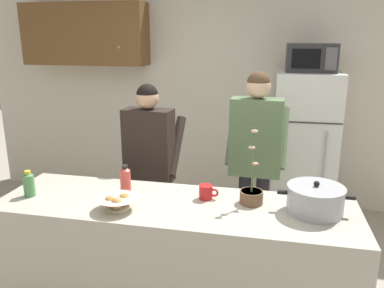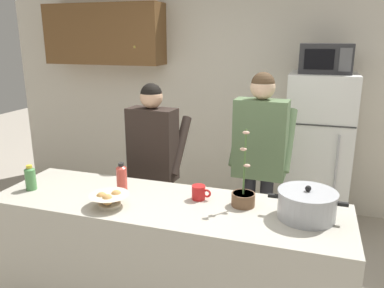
{
  "view_description": "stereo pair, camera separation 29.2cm",
  "coord_description": "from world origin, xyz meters",
  "px_view_note": "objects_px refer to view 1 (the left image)",
  "views": [
    {
      "loc": [
        0.59,
        -2.21,
        1.96
      ],
      "look_at": [
        0.0,
        0.55,
        1.17
      ],
      "focal_mm": 35.74,
      "sensor_mm": 36.0,
      "label": 1
    },
    {
      "loc": [
        0.87,
        -2.13,
        1.96
      ],
      "look_at": [
        0.0,
        0.55,
        1.17
      ],
      "focal_mm": 35.74,
      "sensor_mm": 36.0,
      "label": 2
    }
  ],
  "objects_px": {
    "refrigerator": "(303,149)",
    "microwave": "(311,58)",
    "bottle_mid_counter": "(29,184)",
    "person_by_sink": "(256,147)",
    "cooking_pot": "(315,199)",
    "bread_bowl": "(118,202)",
    "person_near_pot": "(150,156)",
    "bottle_near_edge": "(125,179)",
    "potted_orchid": "(251,194)",
    "coffee_mug": "(206,192)"
  },
  "relations": [
    {
      "from": "microwave",
      "to": "cooking_pot",
      "type": "xyz_separation_m",
      "value": [
        -0.06,
        -1.77,
        -0.76
      ]
    },
    {
      "from": "person_by_sink",
      "to": "person_near_pot",
      "type": "bearing_deg",
      "value": -166.7
    },
    {
      "from": "microwave",
      "to": "person_by_sink",
      "type": "xyz_separation_m",
      "value": [
        -0.47,
        -0.89,
        -0.7
      ]
    },
    {
      "from": "refrigerator",
      "to": "coffee_mug",
      "type": "relative_size",
      "value": 12.4
    },
    {
      "from": "person_by_sink",
      "to": "cooking_pot",
      "type": "xyz_separation_m",
      "value": [
        0.41,
        -0.89,
        -0.06
      ]
    },
    {
      "from": "cooking_pot",
      "to": "bread_bowl",
      "type": "bearing_deg",
      "value": -169.62
    },
    {
      "from": "bottle_near_edge",
      "to": "coffee_mug",
      "type": "bearing_deg",
      "value": 1.29
    },
    {
      "from": "cooking_pot",
      "to": "potted_orchid",
      "type": "distance_m",
      "value": 0.39
    },
    {
      "from": "coffee_mug",
      "to": "potted_orchid",
      "type": "relative_size",
      "value": 0.26
    },
    {
      "from": "microwave",
      "to": "cooking_pot",
      "type": "height_order",
      "value": "microwave"
    },
    {
      "from": "coffee_mug",
      "to": "bottle_mid_counter",
      "type": "distance_m",
      "value": 1.2
    },
    {
      "from": "bottle_mid_counter",
      "to": "potted_orchid",
      "type": "height_order",
      "value": "potted_orchid"
    },
    {
      "from": "potted_orchid",
      "to": "bottle_mid_counter",
      "type": "bearing_deg",
      "value": -172.55
    },
    {
      "from": "person_by_sink",
      "to": "potted_orchid",
      "type": "height_order",
      "value": "person_by_sink"
    },
    {
      "from": "bread_bowl",
      "to": "bottle_mid_counter",
      "type": "distance_m",
      "value": 0.67
    },
    {
      "from": "cooking_pot",
      "to": "bottle_mid_counter",
      "type": "distance_m",
      "value": 1.87
    },
    {
      "from": "bread_bowl",
      "to": "person_near_pot",
      "type": "bearing_deg",
      "value": 95.37
    },
    {
      "from": "cooking_pot",
      "to": "microwave",
      "type": "bearing_deg",
      "value": 88.04
    },
    {
      "from": "cooking_pot",
      "to": "bottle_mid_counter",
      "type": "bearing_deg",
      "value": -175.75
    },
    {
      "from": "bread_bowl",
      "to": "bottle_near_edge",
      "type": "xyz_separation_m",
      "value": [
        -0.05,
        0.27,
        0.05
      ]
    },
    {
      "from": "coffee_mug",
      "to": "refrigerator",
      "type": "bearing_deg",
      "value": 66.68
    },
    {
      "from": "person_by_sink",
      "to": "coffee_mug",
      "type": "bearing_deg",
      "value": -108.79
    },
    {
      "from": "person_near_pot",
      "to": "cooking_pot",
      "type": "distance_m",
      "value": 1.45
    },
    {
      "from": "refrigerator",
      "to": "bottle_near_edge",
      "type": "relative_size",
      "value": 8.13
    },
    {
      "from": "refrigerator",
      "to": "potted_orchid",
      "type": "xyz_separation_m",
      "value": [
        -0.45,
        -1.74,
        0.17
      ]
    },
    {
      "from": "person_near_pot",
      "to": "bread_bowl",
      "type": "height_order",
      "value": "person_near_pot"
    },
    {
      "from": "bottle_mid_counter",
      "to": "bread_bowl",
      "type": "bearing_deg",
      "value": -6.86
    },
    {
      "from": "person_near_pot",
      "to": "person_by_sink",
      "type": "xyz_separation_m",
      "value": [
        0.87,
        0.21,
        0.07
      ]
    },
    {
      "from": "bread_bowl",
      "to": "potted_orchid",
      "type": "relative_size",
      "value": 0.52
    },
    {
      "from": "person_by_sink",
      "to": "bottle_mid_counter",
      "type": "height_order",
      "value": "person_by_sink"
    },
    {
      "from": "refrigerator",
      "to": "cooking_pot",
      "type": "height_order",
      "value": "refrigerator"
    },
    {
      "from": "refrigerator",
      "to": "person_by_sink",
      "type": "distance_m",
      "value": 1.05
    },
    {
      "from": "refrigerator",
      "to": "microwave",
      "type": "xyz_separation_m",
      "value": [
        0.0,
        -0.02,
        0.95
      ]
    },
    {
      "from": "person_near_pot",
      "to": "coffee_mug",
      "type": "bearing_deg",
      "value": -45.99
    },
    {
      "from": "cooking_pot",
      "to": "bread_bowl",
      "type": "height_order",
      "value": "cooking_pot"
    },
    {
      "from": "bottle_near_edge",
      "to": "potted_orchid",
      "type": "xyz_separation_m",
      "value": [
        0.86,
        0.0,
        -0.03
      ]
    },
    {
      "from": "refrigerator",
      "to": "person_near_pot",
      "type": "xyz_separation_m",
      "value": [
        -1.34,
        -1.12,
        0.18
      ]
    },
    {
      "from": "microwave",
      "to": "bottle_mid_counter",
      "type": "bearing_deg",
      "value": -135.18
    },
    {
      "from": "refrigerator",
      "to": "bottle_mid_counter",
      "type": "height_order",
      "value": "refrigerator"
    },
    {
      "from": "coffee_mug",
      "to": "potted_orchid",
      "type": "bearing_deg",
      "value": -1.88
    },
    {
      "from": "person_by_sink",
      "to": "bottle_near_edge",
      "type": "xyz_separation_m",
      "value": [
        -0.84,
        -0.83,
        -0.05
      ]
    },
    {
      "from": "microwave",
      "to": "coffee_mug",
      "type": "relative_size",
      "value": 3.66
    },
    {
      "from": "refrigerator",
      "to": "bread_bowl",
      "type": "distance_m",
      "value": 2.38
    },
    {
      "from": "microwave",
      "to": "bottle_mid_counter",
      "type": "distance_m",
      "value": 2.82
    },
    {
      "from": "refrigerator",
      "to": "bread_bowl",
      "type": "bearing_deg",
      "value": -121.94
    },
    {
      "from": "refrigerator",
      "to": "bread_bowl",
      "type": "relative_size",
      "value": 6.27
    },
    {
      "from": "bottle_near_edge",
      "to": "person_by_sink",
      "type": "bearing_deg",
      "value": 44.74
    },
    {
      "from": "coffee_mug",
      "to": "bread_bowl",
      "type": "height_order",
      "value": "bread_bowl"
    },
    {
      "from": "person_near_pot",
      "to": "person_by_sink",
      "type": "height_order",
      "value": "person_by_sink"
    },
    {
      "from": "microwave",
      "to": "person_by_sink",
      "type": "height_order",
      "value": "microwave"
    }
  ]
}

